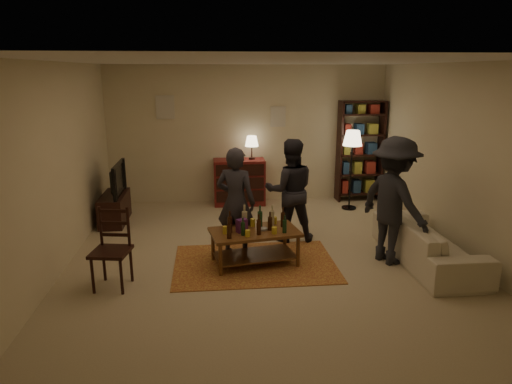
{
  "coord_description": "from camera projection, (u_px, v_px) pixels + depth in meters",
  "views": [
    {
      "loc": [
        -0.77,
        -6.04,
        2.58
      ],
      "look_at": [
        -0.14,
        0.1,
        0.94
      ],
      "focal_mm": 32.0,
      "sensor_mm": 36.0,
      "label": 1
    }
  ],
  "objects": [
    {
      "name": "floor",
      "position": [
        266.0,
        256.0,
        6.55
      ],
      "size": [
        6.0,
        6.0,
        0.0
      ],
      "primitive_type": "plane",
      "color": "#C6B793",
      "rests_on": "ground"
    },
    {
      "name": "room_shell",
      "position": [
        215.0,
        111.0,
        8.88
      ],
      "size": [
        6.0,
        6.0,
        6.0
      ],
      "color": "beige",
      "rests_on": "ground"
    },
    {
      "name": "rug",
      "position": [
        255.0,
        263.0,
        6.3
      ],
      "size": [
        2.2,
        1.5,
        0.01
      ],
      "primitive_type": "cube",
      "color": "maroon",
      "rests_on": "ground"
    },
    {
      "name": "coffee_table",
      "position": [
        255.0,
        235.0,
        6.19
      ],
      "size": [
        1.28,
        0.84,
        0.82
      ],
      "rotation": [
        0.0,
        0.0,
        0.18
      ],
      "color": "brown",
      "rests_on": "ground"
    },
    {
      "name": "dining_chair",
      "position": [
        112.0,
        245.0,
        5.55
      ],
      "size": [
        0.5,
        0.5,
        1.0
      ],
      "rotation": [
        0.0,
        0.0,
        -0.17
      ],
      "color": "black",
      "rests_on": "ground"
    },
    {
      "name": "tv_stand",
      "position": [
        114.0,
        201.0,
        7.94
      ],
      "size": [
        0.4,
        1.0,
        1.06
      ],
      "color": "black",
      "rests_on": "ground"
    },
    {
      "name": "dresser",
      "position": [
        240.0,
        181.0,
        9.01
      ],
      "size": [
        1.0,
        0.5,
        1.36
      ],
      "color": "maroon",
      "rests_on": "ground"
    },
    {
      "name": "bookshelf",
      "position": [
        360.0,
        150.0,
        9.18
      ],
      "size": [
        0.9,
        0.34,
        2.02
      ],
      "color": "black",
      "rests_on": "ground"
    },
    {
      "name": "floor_lamp",
      "position": [
        352.0,
        143.0,
        8.5
      ],
      "size": [
        0.36,
        0.36,
        1.51
      ],
      "color": "black",
      "rests_on": "ground"
    },
    {
      "name": "sofa",
      "position": [
        427.0,
        241.0,
        6.3
      ],
      "size": [
        0.81,
        2.08,
        0.61
      ],
      "primitive_type": "imported",
      "rotation": [
        0.0,
        0.0,
        1.57
      ],
      "color": "beige",
      "rests_on": "ground"
    },
    {
      "name": "person_left",
      "position": [
        236.0,
        202.0,
        6.43
      ],
      "size": [
        0.68,
        0.57,
        1.57
      ],
      "primitive_type": "imported",
      "rotation": [
        0.0,
        0.0,
        2.73
      ],
      "color": "#2A2831",
      "rests_on": "ground"
    },
    {
      "name": "person_right",
      "position": [
        290.0,
        191.0,
        7.0
      ],
      "size": [
        0.79,
        0.62,
        1.6
      ],
      "primitive_type": "imported",
      "rotation": [
        0.0,
        0.0,
        3.12
      ],
      "color": "#222229",
      "rests_on": "ground"
    },
    {
      "name": "person_by_sofa",
      "position": [
        394.0,
        201.0,
        6.17
      ],
      "size": [
        1.04,
        1.29,
        1.75
      ],
      "primitive_type": "imported",
      "rotation": [
        0.0,
        0.0,
        1.97
      ],
      "color": "#222328",
      "rests_on": "ground"
    }
  ]
}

